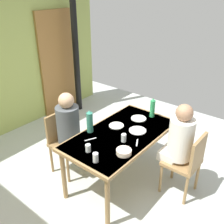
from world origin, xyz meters
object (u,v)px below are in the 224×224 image
chair_near_diner (187,161)px  chair_far_diner (64,139)px  person_far_diner (69,125)px  person_near_diner (180,138)px  water_bottle_green_near (90,122)px  dining_table (121,138)px  serving_bowl_center (124,152)px  water_bottle_green_far (152,108)px

chair_near_diner → chair_far_diner: size_ratio=1.00×
chair_far_diner → person_far_diner: 0.31m
chair_near_diner → person_near_diner: (0.00, 0.14, 0.28)m
chair_far_diner → water_bottle_green_near: bearing=100.8°
dining_table → serving_bowl_center: size_ratio=8.91×
water_bottle_green_near → water_bottle_green_far: bearing=-24.9°
chair_near_diner → serving_bowl_center: size_ratio=5.12×
person_far_diner → serving_bowl_center: 0.91m
person_far_diner → water_bottle_green_far: size_ratio=2.77×
chair_far_diner → water_bottle_green_near: (0.08, -0.44, 0.39)m
serving_bowl_center → person_near_diner: bearing=-28.5°
water_bottle_green_far → chair_far_diner: bearing=138.2°
dining_table → chair_far_diner: (-0.30, 0.77, -0.18)m
person_near_diner → water_bottle_green_near: bearing=119.0°
person_far_diner → water_bottle_green_near: 0.33m
chair_near_diner → person_far_diner: 1.55m
dining_table → water_bottle_green_near: bearing=122.9°
dining_table → chair_far_diner: bearing=111.2°
serving_bowl_center → chair_far_diner: bearing=88.5°
person_near_diner → serving_bowl_center: (-0.64, 0.35, -0.00)m
chair_far_diner → water_bottle_green_far: bearing=138.2°
serving_bowl_center → water_bottle_green_near: bearing=79.7°
dining_table → person_far_diner: (-0.30, 0.63, 0.10)m
person_far_diner → dining_table: bearing=115.2°
dining_table → person_near_diner: bearing=-63.1°
person_near_diner → dining_table: bearing=116.9°
chair_near_diner → person_near_diner: 0.31m
chair_far_diner → water_bottle_green_far: size_ratio=3.13×
chair_near_diner → water_bottle_green_near: 1.28m
chair_near_diner → water_bottle_green_near: water_bottle_green_near is taller
dining_table → chair_near_diner: size_ratio=1.74×
chair_near_diner → person_far_diner: bearing=113.8°
dining_table → person_far_diner: person_far_diner is taller
chair_far_diner → water_bottle_green_near: 0.59m
chair_near_diner → serving_bowl_center: (-0.64, 0.49, 0.28)m
person_far_diner → water_bottle_green_far: bearing=143.3°
dining_table → water_bottle_green_near: water_bottle_green_near is taller
person_near_diner → serving_bowl_center: bearing=151.5°
dining_table → serving_bowl_center: 0.44m
chair_far_diner → person_near_diner: person_near_diner is taller
water_bottle_green_far → person_far_diner: bearing=143.3°
dining_table → chair_near_diner: 0.85m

